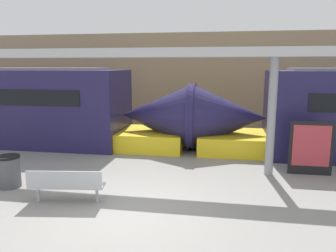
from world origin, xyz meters
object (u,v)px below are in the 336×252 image
(trash_bin, at_px, (9,171))
(poster_board, at_px, (311,148))
(bench_near, at_px, (66,184))
(support_column_near, at_px, (271,117))

(trash_bin, relative_size, poster_board, 0.53)
(bench_near, height_order, trash_bin, trash_bin)
(trash_bin, xyz_separation_m, support_column_near, (7.13, 2.32, 1.32))
(trash_bin, height_order, support_column_near, support_column_near)
(poster_board, bearing_deg, trash_bin, -163.36)
(bench_near, relative_size, poster_board, 1.12)
(support_column_near, bearing_deg, poster_board, 8.32)
(support_column_near, bearing_deg, bench_near, -149.14)
(trash_bin, xyz_separation_m, poster_board, (8.35, 2.49, 0.39))
(bench_near, xyz_separation_m, trash_bin, (-2.04, 0.73, -0.05))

